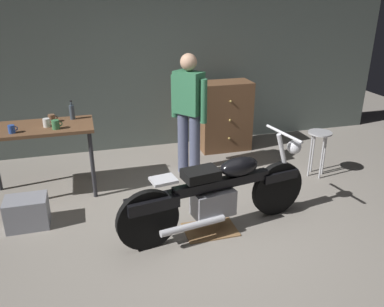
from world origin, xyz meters
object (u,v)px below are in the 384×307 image
Objects in this scene: shop_stool at (319,142)px; mug_green_speckled at (56,125)px; wooden_dresser at (225,116)px; mug_white_ceramic at (47,123)px; motorcycle at (219,192)px; mug_blue_enamel at (12,129)px; storage_bin at (27,212)px; mug_brown_stoneware at (52,118)px; person_standing at (189,110)px; bottle at (72,112)px.

shop_stool is 3.41m from mug_green_speckled.
wooden_dresser is 9.00× the size of mug_green_speckled.
mug_white_ceramic is (-2.60, -0.91, 0.40)m from wooden_dresser.
mug_blue_enamel is (-2.09, 1.19, 0.50)m from motorcycle.
motorcycle is at bearing -29.69° from mug_blue_enamel.
mug_blue_enamel is at bearing -160.68° from wooden_dresser.
mug_white_ceramic is at bearing -160.70° from wooden_dresser.
storage_bin is 1.22m from mug_brown_stoneware.
motorcycle is at bearing 138.97° from person_standing.
person_standing is 2.18m from mug_blue_enamel.
mug_white_ceramic is at bearing 132.90° from motorcycle.
mug_blue_enamel is 0.39m from mug_white_ceramic.
mug_blue_enamel is (-2.16, -0.28, 0.02)m from person_standing.
person_standing reaches higher than wooden_dresser.
motorcycle is 3.39× the size of shop_stool.
storage_bin is 3.60× the size of mug_green_speckled.
mug_blue_enamel is 0.92× the size of mug_white_ceramic.
bottle is (-1.50, 0.08, 0.07)m from person_standing.
wooden_dresser is 2.72m from mug_green_speckled.
mug_blue_enamel is (-0.10, 0.57, 0.78)m from storage_bin.
wooden_dresser is at bearing 19.30° from mug_white_ceramic.
storage_bin is at bearing -150.64° from wooden_dresser.
bottle is at bearing 61.61° from mug_green_speckled.
shop_stool is 3.88m from mug_blue_enamel.
mug_green_speckled is (-1.61, 1.21, 0.50)m from motorcycle.
motorcycle is 2.23m from mug_white_ceramic.
bottle reaches higher than storage_bin.
wooden_dresser is (0.80, 0.76, -0.38)m from person_standing.
person_standing is 14.43× the size of mug_white_ceramic.
motorcycle is 20.38× the size of mug_blue_enamel.
motorcycle reaches higher than mug_brown_stoneware.
person_standing is 1.50m from bottle.
mug_white_ceramic is (-1.72, 1.32, 0.50)m from motorcycle.
bottle is (-1.43, 1.55, 0.55)m from motorcycle.
motorcycle is 1.55m from person_standing.
mug_blue_enamel is at bearing 140.78° from motorcycle.
bottle is at bearing 38.19° from mug_white_ceramic.
bottle is at bearing 48.62° from person_standing.
person_standing is at bearing 8.88° from mug_green_speckled.
mug_green_speckled is (-3.37, 0.29, 0.46)m from shop_stool.
bottle is at bearing 168.68° from shop_stool.
bottle is (-3.18, 0.64, 0.50)m from shop_stool.
mug_white_ceramic is at bearing -105.33° from mug_brown_stoneware.
person_standing is at bearing 7.38° from mug_blue_enamel.
mug_white_ceramic is 0.38m from bottle.
mug_brown_stoneware is at bearing -168.04° from bottle.
storage_bin is (-3.75, -0.30, -0.33)m from shop_stool.
shop_stool is 1.58m from wooden_dresser.
motorcycle reaches higher than shop_stool.
bottle is at bearing 28.61° from mug_blue_enamel.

